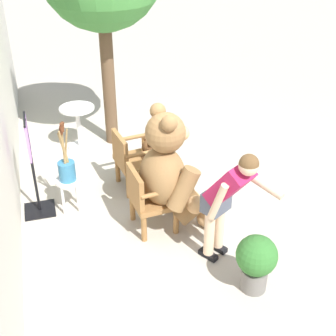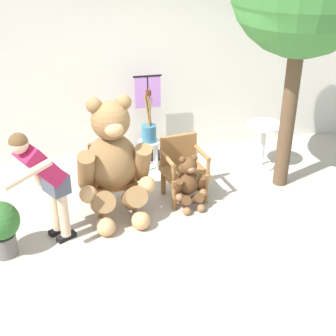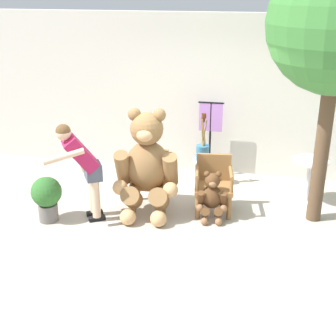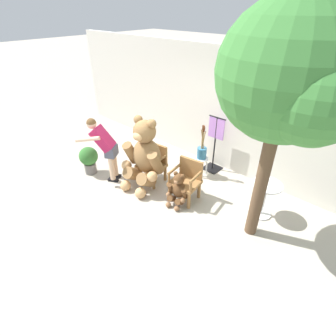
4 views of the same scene
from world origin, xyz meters
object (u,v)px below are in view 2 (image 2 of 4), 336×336
brush_bucket (149,130)px  teddy_bear_small (189,182)px  white_stool (149,147)px  wooden_chair_left (111,174)px  potted_plant (1,226)px  wooden_chair_right (183,166)px  person_visitor (44,176)px  teddy_bear_large (114,161)px  clothing_display_stand (148,115)px  round_side_table (263,141)px

brush_bucket → teddy_bear_small: bearing=-75.4°
teddy_bear_small → white_stool: teddy_bear_small is taller
wooden_chair_left → white_stool: (0.68, 0.92, -0.11)m
potted_plant → wooden_chair_right: bearing=19.5°
wooden_chair_left → person_visitor: size_ratio=0.58×
teddy_bear_large → potted_plant: (-1.36, -0.55, -0.39)m
person_visitor → brush_bucket: size_ratio=1.81×
teddy_bear_large → clothing_display_stand: 1.76m
brush_bucket → clothing_display_stand: size_ratio=0.60×
teddy_bear_small → potted_plant: 2.39m
round_side_table → white_stool: bearing=169.1°
teddy_bear_large → round_side_table: teddy_bear_large is taller
person_visitor → round_side_table: person_visitor is taller
round_side_table → wooden_chair_left: bearing=-166.2°
wooden_chair_left → brush_bucket: size_ratio=1.05×
clothing_display_stand → round_side_table: bearing=-24.3°
wooden_chair_right → white_stool: bearing=108.0°
wooden_chair_right → white_stool: (-0.30, 0.92, -0.11)m
wooden_chair_left → potted_plant: size_ratio=1.26×
teddy_bear_small → round_side_table: 1.65m
person_visitor → teddy_bear_small: bearing=12.3°
wooden_chair_right → round_side_table: wooden_chair_right is taller
brush_bucket → clothing_display_stand: clothing_display_stand is taller
wooden_chair_right → brush_bucket: 0.98m
brush_bucket → round_side_table: brush_bucket is taller
teddy_bear_large → white_stool: bearing=60.8°
person_visitor → brush_bucket: bearing=46.8°
teddy_bear_large → person_visitor: bearing=-153.8°
round_side_table → wooden_chair_right: bearing=-157.5°
round_side_table → clothing_display_stand: bearing=155.7°
brush_bucket → round_side_table: (1.72, -0.33, -0.21)m
potted_plant → teddy_bear_large: bearing=22.2°
clothing_display_stand → wooden_chair_left: bearing=-119.2°
teddy_bear_large → clothing_display_stand: bearing=65.5°
person_visitor → clothing_display_stand: person_visitor is taller
potted_plant → white_stool: bearing=40.7°
potted_plant → teddy_bear_small: bearing=13.0°
teddy_bear_large → teddy_bear_small: (0.97, -0.01, -0.42)m
wooden_chair_right → person_visitor: person_visitor is taller
wooden_chair_left → round_side_table: size_ratio=1.19×
wooden_chair_left → teddy_bear_large: size_ratio=0.54×
teddy_bear_large → potted_plant: bearing=-157.8°
teddy_bear_small → potted_plant: (-2.33, -0.54, 0.03)m
person_visitor → white_stool: (1.49, 1.59, -0.54)m
wooden_chair_right → white_stool: size_ratio=1.87×
wooden_chair_right → potted_plant: (-2.32, -0.82, -0.07)m
person_visitor → potted_plant: bearing=-164.5°
wooden_chair_left → white_stool: bearing=53.6°
wooden_chair_left → brush_bucket: bearing=53.6°
brush_bucket → potted_plant: bearing=-139.3°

